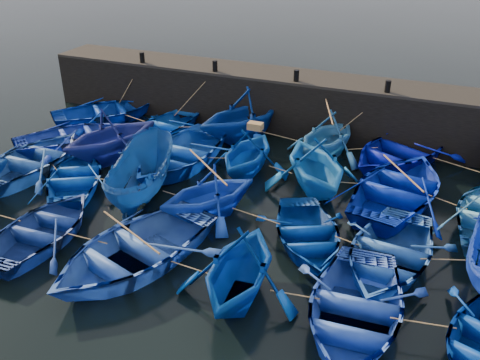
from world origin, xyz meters
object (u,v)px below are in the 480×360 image
at_px(boat_0, 105,111).
at_px(boat_13, 33,159).
at_px(boat_8, 179,153).
at_px(wooden_crate, 255,126).

relative_size(boat_0, boat_13, 0.96).
height_order(boat_0, boat_8, boat_8).
height_order(boat_13, wooden_crate, wooden_crate).
xyz_separation_m(boat_0, boat_8, (5.83, -3.07, 0.08)).
bearing_deg(wooden_crate, boat_0, 163.45).
bearing_deg(boat_0, boat_8, -165.42).
distance_m(boat_8, wooden_crate, 3.57).
bearing_deg(boat_0, boat_13, 139.04).
bearing_deg(boat_13, boat_8, -151.38).
height_order(boat_0, wooden_crate, wooden_crate).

